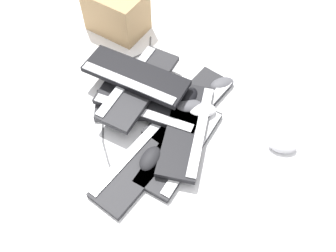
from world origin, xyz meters
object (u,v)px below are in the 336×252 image
Objects in this scene: keyboard_4 at (149,105)px; cardboard_box at (116,11)px; keyboard_0 at (181,147)px; keyboard_1 at (190,108)px; keyboard_7 at (135,76)px; mouse_1 at (150,158)px; mouse_3 at (189,106)px; keyboard_3 at (141,163)px; keyboard_5 at (187,129)px; mouse_4 at (222,84)px; mouse_6 at (283,146)px; keyboard_6 at (138,86)px; mouse_5 at (188,97)px; mouse_7 at (203,110)px; mouse_0 at (125,82)px; mouse_2 at (181,93)px; keyboard_2 at (148,104)px.

cardboard_box reaches higher than keyboard_4.
keyboard_0 is 0.99× the size of keyboard_1.
keyboard_1 is 1.01× the size of keyboard_7.
mouse_1 is at bearing -21.45° from cardboard_box.
keyboard_7 reaches higher than keyboard_0.
keyboard_1 is 4.22× the size of mouse_3.
keyboard_1 is 4.22× the size of mouse_1.
keyboard_3 is 0.22m from keyboard_5.
keyboard_7 is (-0.34, 0.01, 0.09)m from keyboard_0.
mouse_4 is (-0.02, 0.19, 0.01)m from keyboard_1.
mouse_4 is 1.00× the size of mouse_6.
keyboard_6 is 4.18× the size of mouse_5.
mouse_6 is 1.00× the size of mouse_7.
mouse_5 is (-0.16, 0.15, 0.04)m from keyboard_0.
mouse_0 is 0.37m from mouse_7.
mouse_4 is at bearing 114.92° from keyboard_0.
mouse_3 is 0.40m from mouse_6.
keyboard_4 is at bearing 31.01° from mouse_1.
cardboard_box is at bearing 117.77° from mouse_4.
mouse_0 is at bearing -169.60° from keyboard_5.
keyboard_4 is 1.06× the size of keyboard_5.
mouse_6 is (0.38, 0.18, -0.03)m from mouse_5.
keyboard_6 reaches higher than mouse_1.
mouse_7 is (0.06, 0.02, 0.04)m from keyboard_1.
keyboard_7 reaches higher than mouse_6.
keyboard_4 is 0.18m from mouse_0.
keyboard_3 is 0.40m from mouse_0.
mouse_6 is (0.42, 0.19, -0.03)m from mouse_2.
keyboard_7 is 4.17× the size of mouse_2.
keyboard_7 is at bearing 38.96° from mouse_1.
keyboard_1 is 1.00× the size of keyboard_3.
keyboard_4 is 0.09m from keyboard_6.
cardboard_box reaches higher than keyboard_0.
keyboard_1 is at bearing -136.34° from mouse_5.
mouse_2 is 1.00× the size of mouse_7.
keyboard_4 is 0.17m from mouse_3.
mouse_5 is 0.41× the size of cardboard_box.
keyboard_5 is 3.86× the size of mouse_3.
keyboard_5 reaches higher than keyboard_1.
keyboard_6 is 0.21m from mouse_5.
cardboard_box reaches higher than keyboard_7.
mouse_3 reaches higher than keyboard_3.
keyboard_7 reaches higher than keyboard_6.
keyboard_3 is at bearing -100.17° from keyboard_0.
keyboard_7 reaches higher than keyboard_1.
mouse_7 is at bearing -0.72° from mouse_0.
keyboard_0 is 1.03× the size of keyboard_2.
mouse_2 is at bearing 50.31° from keyboard_6.
mouse_3 is (-0.12, 0.13, 0.04)m from keyboard_0.
keyboard_1 is 4.22× the size of mouse_0.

